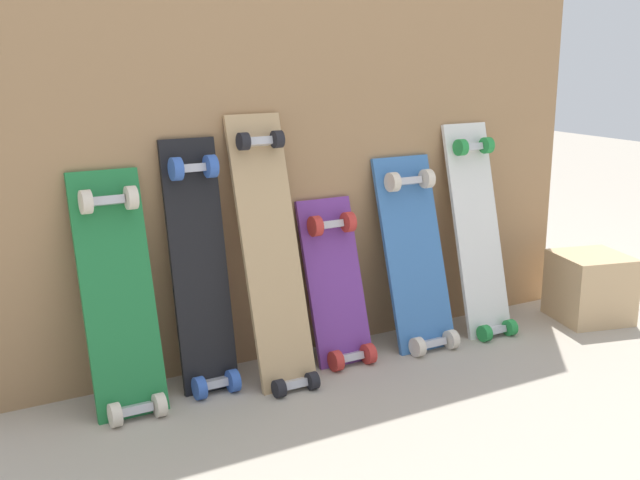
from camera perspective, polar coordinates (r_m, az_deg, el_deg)
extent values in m
plane|color=#A89E8E|center=(2.71, -0.74, -8.31)|extent=(12.00, 12.00, 0.00)
cube|color=#99724C|center=(2.58, -1.55, 9.21)|extent=(2.26, 0.04, 1.63)
cube|color=#1E7238|center=(2.32, -14.37, -4.58)|extent=(0.21, 0.23, 0.75)
cube|color=#B7B7BF|center=(2.33, -13.22, -11.87)|extent=(0.09, 0.04, 0.03)
cube|color=#B7B7BF|center=(2.30, -15.20, 2.79)|extent=(0.09, 0.04, 0.03)
cylinder|color=beige|center=(2.30, -14.67, -12.20)|extent=(0.03, 0.07, 0.07)
cylinder|color=beige|center=(2.33, -11.57, -11.66)|extent=(0.03, 0.07, 0.07)
cylinder|color=beige|center=(2.27, -16.66, 2.66)|extent=(0.03, 0.07, 0.07)
cylinder|color=beige|center=(2.30, -13.56, 3.01)|extent=(0.03, 0.07, 0.07)
cube|color=black|center=(2.41, -8.70, -2.62)|extent=(0.17, 0.17, 0.82)
cube|color=#B7B7BF|center=(2.44, -7.69, -10.27)|extent=(0.08, 0.04, 0.03)
cube|color=#B7B7BF|center=(2.37, -9.32, 5.19)|extent=(0.08, 0.04, 0.03)
cylinder|color=#3359B2|center=(2.41, -8.75, -10.59)|extent=(0.03, 0.07, 0.07)
cylinder|color=#3359B2|center=(2.44, -6.34, -10.12)|extent=(0.03, 0.07, 0.07)
cylinder|color=#3359B2|center=(2.33, -10.42, 5.10)|extent=(0.03, 0.07, 0.07)
cylinder|color=#3359B2|center=(2.37, -7.95, 5.33)|extent=(0.03, 0.07, 0.07)
cube|color=tan|center=(2.43, -3.48, -1.67)|extent=(0.18, 0.29, 0.90)
cube|color=#B7B7BF|center=(2.44, -1.95, -10.42)|extent=(0.08, 0.04, 0.03)
cube|color=#B7B7BF|center=(2.43, -4.51, 7.15)|extent=(0.08, 0.04, 0.03)
cylinder|color=black|center=(2.40, -2.99, -10.72)|extent=(0.03, 0.05, 0.05)
cylinder|color=black|center=(2.45, -0.56, -10.18)|extent=(0.03, 0.05, 0.05)
cylinder|color=black|center=(2.39, -5.59, 7.14)|extent=(0.03, 0.05, 0.05)
cylinder|color=black|center=(2.44, -3.12, 7.32)|extent=(0.03, 0.05, 0.05)
cube|color=#6B338C|center=(2.62, 1.16, -3.72)|extent=(0.20, 0.21, 0.60)
cube|color=#B7B7BF|center=(2.62, 2.18, -8.49)|extent=(0.09, 0.04, 0.03)
cube|color=#B7B7BF|center=(2.60, 0.69, 1.12)|extent=(0.09, 0.04, 0.03)
cylinder|color=red|center=(2.57, 1.17, -8.78)|extent=(0.03, 0.07, 0.07)
cylinder|color=red|center=(2.63, 3.54, -8.24)|extent=(0.03, 0.07, 0.07)
cylinder|color=red|center=(2.55, -0.34, 1.01)|extent=(0.03, 0.07, 0.07)
cylinder|color=red|center=(2.62, 2.06, 1.32)|extent=(0.03, 0.07, 0.07)
cube|color=#386BAD|center=(2.76, 6.93, -1.62)|extent=(0.23, 0.24, 0.72)
cube|color=#B7B7BF|center=(2.76, 8.11, -7.43)|extent=(0.10, 0.04, 0.03)
cube|color=#B7B7BF|center=(2.74, 6.35, 4.28)|extent=(0.10, 0.04, 0.03)
cylinder|color=beige|center=(2.70, 7.10, -7.73)|extent=(0.03, 0.07, 0.07)
cylinder|color=beige|center=(2.79, 9.51, -7.14)|extent=(0.03, 0.07, 0.07)
cylinder|color=beige|center=(2.69, 5.30, 4.21)|extent=(0.03, 0.07, 0.07)
cylinder|color=beige|center=(2.77, 7.77, 4.44)|extent=(0.03, 0.07, 0.07)
cube|color=silver|center=(2.91, 11.40, 0.06)|extent=(0.19, 0.24, 0.82)
cube|color=#B7B7BF|center=(2.93, 12.54, -6.41)|extent=(0.09, 0.04, 0.03)
cube|color=#B7B7BF|center=(2.90, 10.89, 6.64)|extent=(0.09, 0.04, 0.03)
cylinder|color=#268C3F|center=(2.88, 11.87, -6.65)|extent=(0.03, 0.06, 0.06)
cylinder|color=#268C3F|center=(2.95, 13.63, -6.20)|extent=(0.03, 0.06, 0.06)
cylinder|color=#268C3F|center=(2.85, 10.19, 6.64)|extent=(0.03, 0.06, 0.06)
cylinder|color=#268C3F|center=(2.93, 12.01, 6.74)|extent=(0.03, 0.06, 0.06)
cube|color=tan|center=(3.18, 19.02, -3.25)|extent=(0.31, 0.31, 0.26)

